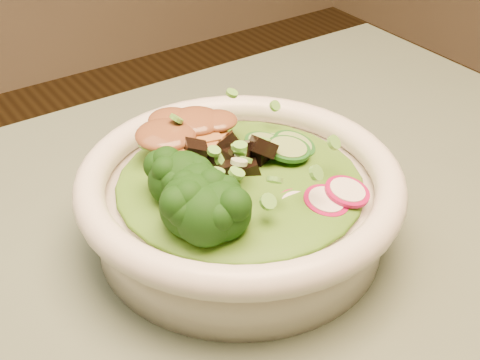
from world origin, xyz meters
TOP-DOWN VIEW (x-y plane):
  - salad_bowl at (0.23, 0.14)m, footprint 0.23×0.23m
  - lettuce_bed at (0.23, 0.14)m, footprint 0.17×0.17m
  - broccoli_florets at (0.18, 0.12)m, footprint 0.08×0.07m
  - radish_slices at (0.25, 0.09)m, footprint 0.10×0.05m
  - cucumber_slices at (0.28, 0.16)m, footprint 0.07×0.07m
  - mushroom_heap at (0.23, 0.15)m, footprint 0.07×0.07m
  - tofu_cubes at (0.21, 0.19)m, footprint 0.08×0.06m
  - peanut_sauce at (0.21, 0.19)m, footprint 0.06×0.05m
  - scallion_garnish at (0.23, 0.14)m, footprint 0.16×0.16m

SIDE VIEW (x-z plane):
  - salad_bowl at x=0.23m, z-range 0.75..0.81m
  - lettuce_bed at x=0.23m, z-range 0.79..0.81m
  - radish_slices at x=0.25m, z-range 0.80..0.81m
  - cucumber_slices at x=0.28m, z-range 0.80..0.83m
  - tofu_cubes at x=0.21m, z-range 0.80..0.83m
  - mushroom_heap at x=0.23m, z-range 0.80..0.83m
  - broccoli_florets at x=0.18m, z-range 0.80..0.83m
  - scallion_garnish at x=0.23m, z-range 0.81..0.83m
  - peanut_sauce at x=0.21m, z-range 0.82..0.83m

